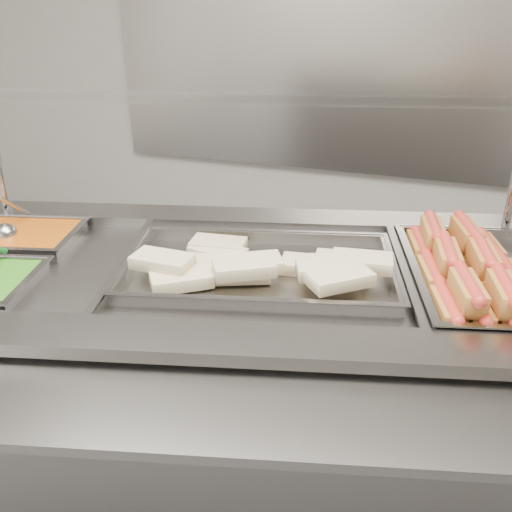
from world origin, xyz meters
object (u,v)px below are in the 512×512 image
(pan_wraps, at_px, (260,273))
(ladle, at_px, (6,233))
(sneeze_guard, at_px, (244,105))
(steam_counter, at_px, (239,401))
(pan_hotdogs, at_px, (480,286))

(pan_wraps, relative_size, ladle, 4.03)
(ladle, bearing_deg, pan_wraps, 4.69)
(sneeze_guard, distance_m, ladle, 0.82)
(steam_counter, distance_m, ladle, 0.88)
(pan_hotdogs, bearing_deg, ladle, -171.06)
(sneeze_guard, bearing_deg, pan_wraps, -60.02)
(steam_counter, height_order, ladle, ladle)
(sneeze_guard, relative_size, pan_hotdogs, 2.70)
(pan_hotdogs, distance_m, ladle, 1.40)
(steam_counter, relative_size, ladle, 10.78)
(steam_counter, height_order, pan_wraps, pan_wraps)
(sneeze_guard, xyz_separation_m, pan_hotdogs, (0.70, -0.06, -0.43))
(steam_counter, xyz_separation_m, pan_wraps, (0.06, 0.02, 0.45))
(pan_wraps, xyz_separation_m, ladle, (-0.80, -0.07, 0.04))
(pan_hotdogs, bearing_deg, steam_counter, -165.37)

